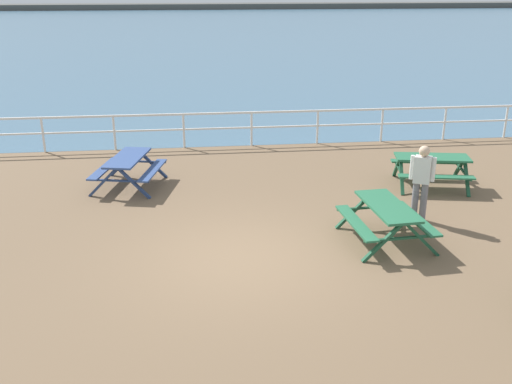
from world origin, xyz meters
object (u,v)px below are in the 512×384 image
(picnic_table_far_right, at_px, (432,164))
(visitor, at_px, (422,178))
(picnic_table_mid_centre, at_px, (128,164))
(picnic_table_far_left, at_px, (387,214))

(picnic_table_far_right, distance_m, visitor, 2.39)
(picnic_table_mid_centre, height_order, visitor, visitor)
(picnic_table_far_left, bearing_deg, picnic_table_mid_centre, 49.82)
(picnic_table_mid_centre, bearing_deg, picnic_table_far_left, -113.40)
(picnic_table_far_left, relative_size, visitor, 1.14)
(visitor, bearing_deg, picnic_table_far_right, -0.32)
(picnic_table_far_left, xyz_separation_m, picnic_table_far_right, (2.20, 3.06, 0.00))
(picnic_table_far_right, bearing_deg, picnic_table_mid_centre, -175.20)
(picnic_table_far_left, height_order, picnic_table_far_right, same)
(picnic_table_mid_centre, distance_m, picnic_table_far_right, 7.57)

